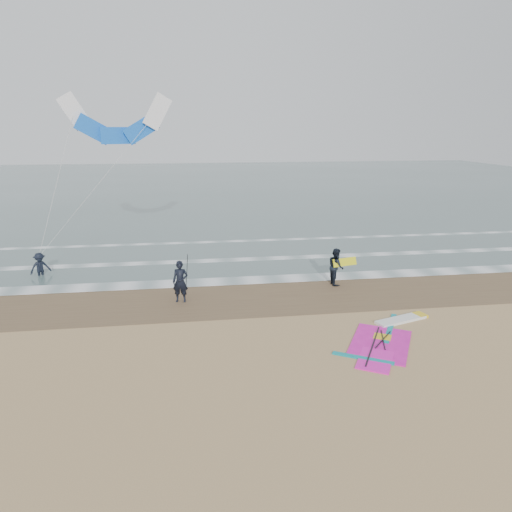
{
  "coord_description": "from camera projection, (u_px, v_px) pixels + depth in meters",
  "views": [
    {
      "loc": [
        -2.92,
        -13.47,
        7.48
      ],
      "look_at": [
        -0.32,
        5.0,
        2.2
      ],
      "focal_mm": 32.0,
      "sensor_mm": 36.0,
      "label": 1
    }
  ],
  "objects": [
    {
      "name": "person_standing",
      "position": [
        180.0,
        282.0,
        20.04
      ],
      "size": [
        0.75,
        0.56,
        1.88
      ],
      "primitive_type": "imported",
      "rotation": [
        0.0,
        0.0,
        -0.18
      ],
      "color": "black",
      "rests_on": "ground"
    },
    {
      "name": "person_walking",
      "position": [
        336.0,
        266.0,
        22.32
      ],
      "size": [
        0.69,
        0.88,
        1.82
      ],
      "primitive_type": "imported",
      "rotation": [
        0.0,
        0.0,
        1.57
      ],
      "color": "black",
      "rests_on": "ground"
    },
    {
      "name": "foam_waterline",
      "position": [
        248.0,
        267.0,
        25.21
      ],
      "size": [
        120.0,
        9.15,
        0.02
      ],
      "color": "white",
      "rests_on": "ground"
    },
    {
      "name": "ground",
      "position": [
        286.0,
        359.0,
        15.27
      ],
      "size": [
        120.0,
        120.0,
        0.0
      ],
      "primitive_type": "plane",
      "color": "tan",
      "rests_on": "ground"
    },
    {
      "name": "carried_kiteboard",
      "position": [
        345.0,
        262.0,
        22.21
      ],
      "size": [
        1.3,
        0.51,
        0.39
      ],
      "color": "yellow",
      "rests_on": "ground"
    },
    {
      "name": "wet_sand_band",
      "position": [
        260.0,
        296.0,
        20.98
      ],
      "size": [
        120.0,
        5.0,
        0.01
      ],
      "primitive_type": "cube",
      "color": "brown",
      "rests_on": "ground"
    },
    {
      "name": "person_wading",
      "position": [
        39.0,
        261.0,
        23.59
      ],
      "size": [
        1.19,
        1.05,
        1.59
      ],
      "primitive_type": "imported",
      "rotation": [
        0.0,
        0.0,
        0.56
      ],
      "color": "black",
      "rests_on": "ground"
    },
    {
      "name": "held_pole",
      "position": [
        187.0,
        272.0,
        19.96
      ],
      "size": [
        0.17,
        0.86,
        1.82
      ],
      "color": "black",
      "rests_on": "ground"
    },
    {
      "name": "windsurf_rig",
      "position": [
        388.0,
        336.0,
        16.83
      ],
      "size": [
        4.82,
        4.56,
        0.12
      ],
      "color": "white",
      "rests_on": "ground"
    },
    {
      "name": "surf_kite",
      "position": [
        117.0,
        124.0,
        24.39
      ],
      "size": [
        7.11,
        2.59,
        8.27
      ],
      "color": "white",
      "rests_on": "ground"
    },
    {
      "name": "sea_water",
      "position": [
        214.0,
        185.0,
        61.0
      ],
      "size": [
        120.0,
        80.0,
        0.02
      ],
      "primitive_type": "cube",
      "color": "#47605E",
      "rests_on": "ground"
    }
  ]
}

